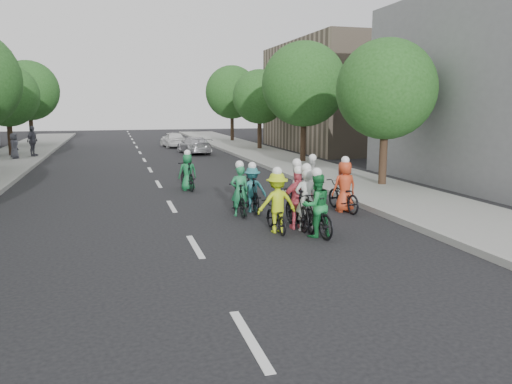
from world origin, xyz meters
name	(u,v)px	position (x,y,z in m)	size (l,w,h in m)	color
ground	(195,247)	(0.00, 0.00, 0.00)	(120.00, 120.00, 0.00)	black
curb_left	(4,188)	(-6.05, 10.00, 0.09)	(0.18, 80.00, 0.18)	#999993
sidewalk_right	(330,175)	(8.00, 10.00, 0.07)	(4.00, 80.00, 0.15)	gray
curb_right	(291,177)	(6.05, 10.00, 0.09)	(0.18, 80.00, 0.18)	#999993
bldg_se	(352,97)	(16.00, 24.00, 4.00)	(10.00, 14.00, 8.00)	gray
tree_l_4	(7,95)	(-8.20, 24.00, 3.96)	(4.00, 4.00, 5.97)	black
tree_l_5	(29,91)	(-8.20, 33.00, 4.52)	(4.80, 4.80, 6.93)	black
tree_r_0	(386,89)	(8.80, 6.60, 3.96)	(4.00, 4.00, 5.97)	black
tree_r_1	(304,84)	(8.80, 15.60, 4.52)	(4.80, 4.80, 6.93)	black
tree_r_2	(260,97)	(8.80, 24.60, 3.96)	(4.00, 4.00, 5.97)	black
tree_r_3	(232,92)	(8.80, 33.60, 4.52)	(4.80, 4.80, 6.93)	black
cyclist_0	(305,209)	(3.12, 0.82, 0.59)	(0.67, 1.68, 1.83)	black
cyclist_1	(315,210)	(3.14, 0.14, 0.68)	(0.88, 1.83, 1.79)	black
cyclist_2	(276,208)	(2.32, 0.82, 0.66)	(1.05, 1.54, 1.76)	black
cyclist_3	(297,205)	(2.99, 1.05, 0.65)	(0.94, 1.87, 1.75)	black
cyclist_4	(343,192)	(5.19, 2.75, 0.62)	(0.83, 1.91, 1.77)	black
cyclist_5	(239,196)	(1.86, 3.08, 0.60)	(0.57, 1.67, 1.70)	black
cyclist_6	(296,199)	(3.21, 1.77, 0.67)	(0.88, 1.63, 1.86)	black
cyclist_7	(252,192)	(2.38, 3.54, 0.63)	(0.94, 1.86, 1.59)	black
cyclist_8	(311,188)	(4.57, 3.91, 0.60)	(0.98, 1.79, 1.75)	black
cyclist_9	(187,174)	(1.00, 8.16, 0.62)	(0.77, 1.92, 1.62)	black
follow_car_lead	(194,145)	(3.64, 23.20, 0.59)	(1.67, 4.10, 1.19)	#B6B6BB
follow_car_trail	(173,139)	(2.83, 29.16, 0.63)	(1.49, 3.70, 1.26)	white
spectator_1	(32,141)	(-6.72, 22.81, 1.11)	(1.13, 0.47, 1.92)	#565563
spectator_2	(14,146)	(-7.58, 21.50, 0.92)	(0.76, 0.49, 1.55)	#44454F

